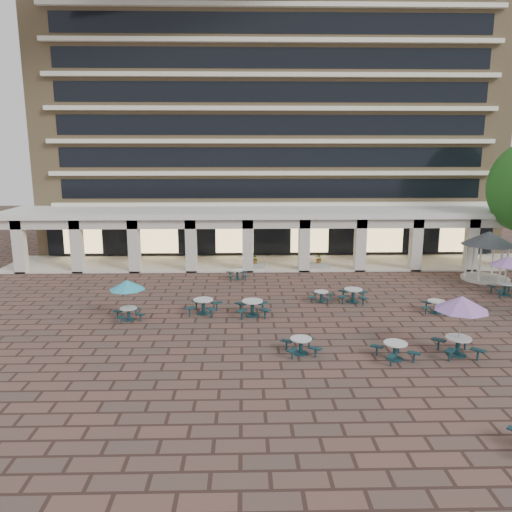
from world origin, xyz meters
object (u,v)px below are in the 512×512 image
(gazebo, at_px, (488,244))
(planter_right, at_px, (319,263))
(planter_left, at_px, (255,263))
(picnic_table_3, at_px, (395,349))

(gazebo, bearing_deg, planter_right, 163.35)
(gazebo, bearing_deg, planter_left, 168.22)
(planter_right, bearing_deg, planter_left, 180.00)
(planter_left, bearing_deg, planter_right, 0.00)
(gazebo, height_order, planter_right, gazebo)
(planter_right, bearing_deg, picnic_table_3, -87.27)
(picnic_table_3, xyz_separation_m, planter_left, (-5.71, 16.95, 0.04))
(picnic_table_3, bearing_deg, planter_right, 76.15)
(picnic_table_3, xyz_separation_m, gazebo, (10.47, 13.57, 2.11))
(picnic_table_3, bearing_deg, gazebo, 35.78)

